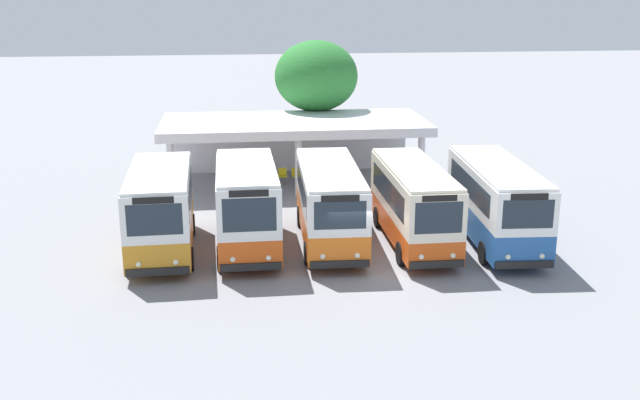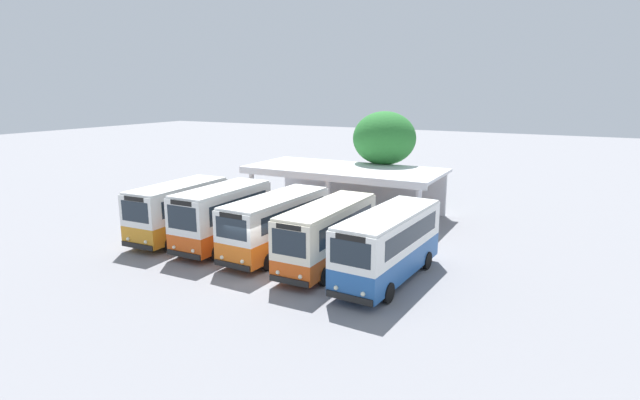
# 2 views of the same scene
# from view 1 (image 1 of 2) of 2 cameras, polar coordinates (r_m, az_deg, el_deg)

# --- Properties ---
(ground_plane) EXTENTS (180.00, 180.00, 0.00)m
(ground_plane) POSITION_cam_1_polar(r_m,az_deg,el_deg) (27.97, 2.94, -5.24)
(ground_plane) COLOR gray
(city_bus_nearest_orange) EXTENTS (2.62, 6.89, 3.37)m
(city_bus_nearest_orange) POSITION_cam_1_polar(r_m,az_deg,el_deg) (29.55, -12.18, -0.61)
(city_bus_nearest_orange) COLOR black
(city_bus_nearest_orange) RESTS_ON ground
(city_bus_second_in_row) EXTENTS (2.48, 6.60, 3.48)m
(city_bus_second_in_row) POSITION_cam_1_polar(r_m,az_deg,el_deg) (29.34, -5.65, -0.32)
(city_bus_second_in_row) COLOR black
(city_bus_second_in_row) RESTS_ON ground
(city_bus_middle_cream) EXTENTS (2.59, 7.70, 3.23)m
(city_bus_middle_cream) POSITION_cam_1_polar(r_m,az_deg,el_deg) (30.01, 0.76, -0.11)
(city_bus_middle_cream) COLOR black
(city_bus_middle_cream) RESTS_ON ground
(city_bus_fourth_amber) EXTENTS (2.25, 7.59, 3.24)m
(city_bus_fourth_amber) POSITION_cam_1_polar(r_m,az_deg,el_deg) (30.19, 7.22, -0.13)
(city_bus_fourth_amber) COLOR black
(city_bus_fourth_amber) RESTS_ON ground
(city_bus_fifth_blue) EXTENTS (2.72, 7.92, 3.30)m
(city_bus_fifth_blue) POSITION_cam_1_polar(r_m,az_deg,el_deg) (30.88, 13.41, -0.01)
(city_bus_fifth_blue) COLOR black
(city_bus_fifth_blue) RESTS_ON ground
(terminal_canopy) EXTENTS (13.87, 6.21, 3.40)m
(terminal_canopy) POSITION_cam_1_polar(r_m,az_deg,el_deg) (39.99, -2.11, 5.35)
(terminal_canopy) COLOR silver
(terminal_canopy) RESTS_ON ground
(waiting_chair_end_by_column) EXTENTS (0.44, 0.44, 0.86)m
(waiting_chair_end_by_column) POSITION_cam_1_polar(r_m,az_deg,el_deg) (39.46, -2.90, 1.97)
(waiting_chair_end_by_column) COLOR slate
(waiting_chair_end_by_column) RESTS_ON ground
(waiting_chair_second_from_end) EXTENTS (0.44, 0.44, 0.86)m
(waiting_chair_second_from_end) POSITION_cam_1_polar(r_m,az_deg,el_deg) (39.51, -1.87, 2.00)
(waiting_chair_second_from_end) COLOR slate
(waiting_chair_second_from_end) RESTS_ON ground
(waiting_chair_middle_seat) EXTENTS (0.44, 0.44, 0.86)m
(waiting_chair_middle_seat) POSITION_cam_1_polar(r_m,az_deg,el_deg) (39.49, -0.84, 2.00)
(waiting_chair_middle_seat) COLOR slate
(waiting_chair_middle_seat) RESTS_ON ground
(waiting_chair_fourth_seat) EXTENTS (0.44, 0.44, 0.86)m
(waiting_chair_fourth_seat) POSITION_cam_1_polar(r_m,az_deg,el_deg) (39.57, 0.18, 2.03)
(waiting_chair_fourth_seat) COLOR slate
(waiting_chair_fourth_seat) RESTS_ON ground
(waiting_chair_fifth_seat) EXTENTS (0.44, 0.44, 0.86)m
(waiting_chair_fifth_seat) POSITION_cam_1_polar(r_m,az_deg,el_deg) (39.75, 1.18, 2.09)
(waiting_chair_fifth_seat) COLOR slate
(waiting_chair_fifth_seat) RESTS_ON ground
(roadside_tree_behind_canopy) EXTENTS (4.73, 4.73, 7.27)m
(roadside_tree_behind_canopy) POSITION_cam_1_polar(r_m,az_deg,el_deg) (42.63, -0.30, 9.51)
(roadside_tree_behind_canopy) COLOR brown
(roadside_tree_behind_canopy) RESTS_ON ground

